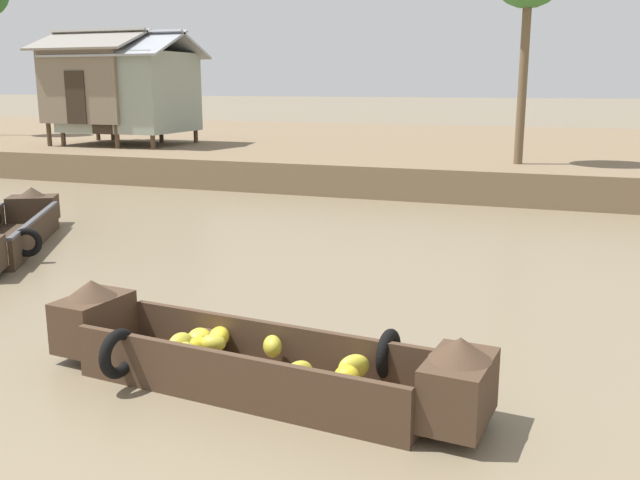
# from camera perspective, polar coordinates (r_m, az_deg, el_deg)

# --- Properties ---
(ground_plane) EXTENTS (300.00, 300.00, 0.00)m
(ground_plane) POSITION_cam_1_polar(r_m,az_deg,el_deg) (11.41, 1.17, -3.07)
(ground_plane) COLOR #7A6B51
(riverbank_strip) EXTENTS (160.00, 20.00, 0.88)m
(riverbank_strip) POSITION_cam_1_polar(r_m,az_deg,el_deg) (28.49, 12.89, 6.96)
(riverbank_strip) COLOR #756047
(riverbank_strip) RESTS_ON ground
(banana_boat) EXTENTS (4.85, 1.47, 0.90)m
(banana_boat) POSITION_cam_1_polar(r_m,az_deg,el_deg) (7.32, -5.52, -9.57)
(banana_boat) COLOR #473323
(banana_boat) RESTS_ON ground
(cargo_boat_upstream) EXTENTS (3.37, 4.93, 0.86)m
(cargo_boat_upstream) POSITION_cam_1_polar(r_m,az_deg,el_deg) (14.63, -24.09, 0.57)
(cargo_boat_upstream) COLOR #3D2D21
(cargo_boat_upstream) RESTS_ON ground
(stilt_house_left) EXTENTS (3.98, 3.65, 4.08)m
(stilt_house_left) POSITION_cam_1_polar(r_m,az_deg,el_deg) (27.26, -17.14, 12.05)
(stilt_house_left) COLOR #4C3826
(stilt_house_left) RESTS_ON riverbank_strip
(stilt_house_mid_left) EXTENTS (4.82, 3.78, 4.01)m
(stilt_house_mid_left) POSITION_cam_1_polar(r_m,az_deg,el_deg) (26.91, -15.25, 11.62)
(stilt_house_mid_left) COLOR #4C3826
(stilt_house_mid_left) RESTS_ON riverbank_strip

